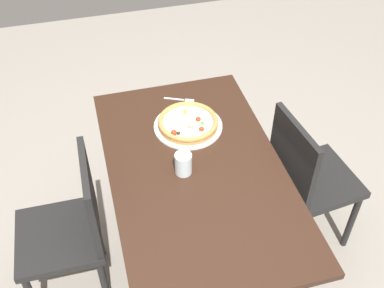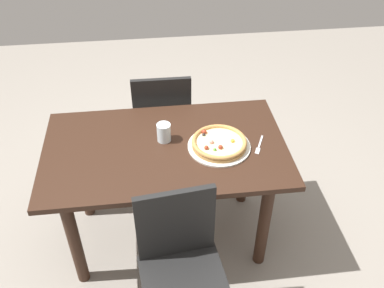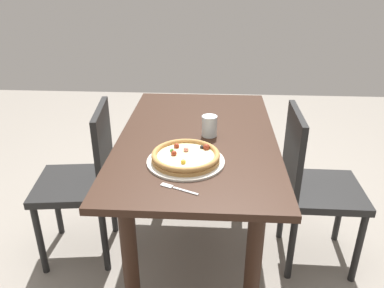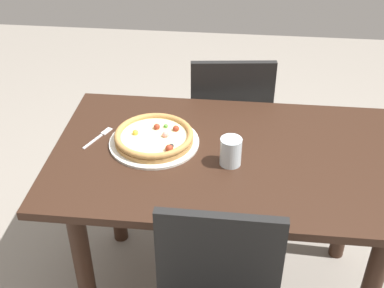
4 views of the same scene
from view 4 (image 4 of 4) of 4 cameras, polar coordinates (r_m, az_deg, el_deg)
The scene contains 7 objects.
ground_plane at distance 2.40m, azimuth 3.60°, elevation -15.83°, with size 6.00×6.00×0.00m, color gray.
dining_table at distance 1.96m, azimuth 4.26°, elevation -4.08°, with size 1.34×0.80×0.75m.
chair_far at distance 2.54m, azimuth 4.14°, elevation 2.27°, with size 0.44×0.44×0.89m.
plate at distance 1.94m, azimuth -4.29°, elevation 0.21°, with size 0.35×0.35×0.01m, color silver.
pizza at distance 1.92m, azimuth -4.30°, elevation 0.83°, with size 0.30×0.30×0.05m.
fork at distance 2.00m, azimuth -10.41°, elevation 0.87°, with size 0.08×0.16×0.00m.
drinking_glass at distance 1.80m, azimuth 4.39°, elevation -0.85°, with size 0.08×0.08×0.11m, color silver.
Camera 4 is at (0.02, -1.53, 1.85)m, focal length 47.09 mm.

